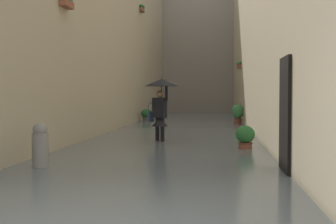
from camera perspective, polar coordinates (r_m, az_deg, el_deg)
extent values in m
plane|color=slate|center=(19.96, 1.96, -2.13)|extent=(74.62, 74.62, 0.00)
cube|color=slate|center=(19.96, 1.96, -1.99)|extent=(6.10, 35.85, 0.10)
cube|color=beige|center=(20.30, 12.28, 12.39)|extent=(1.80, 33.85, 10.24)
cube|color=black|center=(8.79, 14.21, -0.57)|extent=(0.08, 1.10, 2.20)
cube|color=brown|center=(24.31, 8.72, 5.54)|extent=(0.20, 0.70, 0.18)
ellipsoid|color=#428947|center=(24.32, 8.73, 5.92)|extent=(0.28, 0.76, 0.24)
cube|color=beige|center=(20.72, -8.06, 11.41)|extent=(1.80, 33.85, 9.67)
cube|color=brown|center=(25.16, -3.23, 12.38)|extent=(0.20, 0.70, 0.18)
ellipsoid|color=#23602D|center=(25.19, -3.23, 12.73)|extent=(0.28, 0.76, 0.24)
cube|color=#9E563D|center=(12.79, -12.34, 12.82)|extent=(0.20, 0.70, 0.18)
cube|color=#A89989|center=(36.04, 3.72, 10.04)|extent=(8.90, 1.80, 12.84)
cube|color=#2D2319|center=(14.11, -1.32, -3.74)|extent=(0.20, 0.26, 0.10)
cylinder|color=black|center=(14.07, -1.32, -2.12)|extent=(0.16, 0.16, 0.70)
cube|color=#2D2319|center=(14.02, -0.69, -3.78)|extent=(0.20, 0.26, 0.10)
cylinder|color=black|center=(13.98, -0.69, -2.14)|extent=(0.16, 0.16, 0.70)
cube|color=black|center=(13.99, -1.01, 0.54)|extent=(0.44, 0.36, 0.60)
cone|color=black|center=(14.01, -1.01, -1.18)|extent=(0.66, 0.66, 0.28)
sphere|color=#8C664C|center=(13.99, -1.01, 2.20)|extent=(0.22, 0.22, 0.22)
cylinder|color=black|center=(13.87, -0.20, 2.27)|extent=(0.11, 0.11, 0.44)
cylinder|color=black|center=(14.11, -1.81, 0.80)|extent=(0.11, 0.11, 0.48)
cylinder|color=black|center=(13.95, -0.80, 2.71)|extent=(0.02, 0.02, 0.46)
cone|color=black|center=(13.96, -0.80, 3.65)|extent=(1.04, 1.04, 0.22)
cylinder|color=black|center=(13.96, -0.80, 4.22)|extent=(0.01, 0.01, 0.08)
cube|color=#334766|center=(14.15, -2.12, -0.58)|extent=(0.17, 0.28, 0.32)
torus|color=#334766|center=(14.14, -2.12, 0.55)|extent=(0.14, 0.28, 0.30)
cylinder|color=brown|center=(12.26, 9.45, -4.34)|extent=(0.35, 0.35, 0.24)
torus|color=brown|center=(12.25, 9.46, -3.78)|extent=(0.39, 0.39, 0.04)
ellipsoid|color=#2D7033|center=(12.23, 9.46, -2.72)|extent=(0.49, 0.49, 0.46)
cylinder|color=brown|center=(22.19, 8.55, -1.26)|extent=(0.36, 0.36, 0.35)
torus|color=brown|center=(22.18, 8.56, -0.81)|extent=(0.40, 0.40, 0.04)
ellipsoid|color=#428947|center=(22.16, 8.56, 0.06)|extent=(0.56, 0.56, 0.68)
cylinder|color=#66605B|center=(24.34, -2.66, -0.99)|extent=(0.39, 0.39, 0.30)
torus|color=#56524E|center=(24.33, -2.66, -0.63)|extent=(0.43, 0.43, 0.04)
ellipsoid|color=#23602D|center=(24.32, -2.66, -0.15)|extent=(0.57, 0.57, 0.41)
cylinder|color=gray|center=(9.40, -15.40, -4.83)|extent=(0.32, 0.32, 0.75)
sphere|color=gray|center=(9.35, -15.43, -2.10)|extent=(0.29, 0.29, 0.29)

